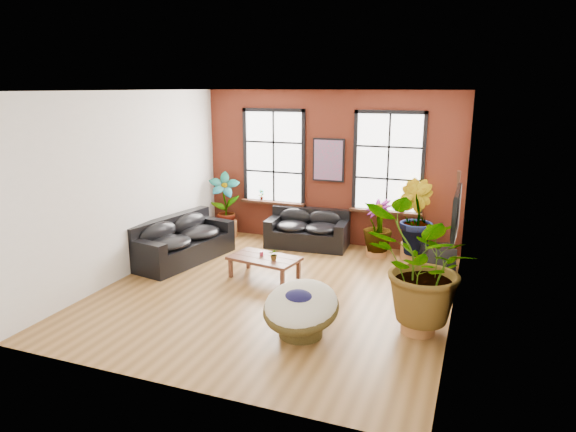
# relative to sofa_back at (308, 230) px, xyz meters

# --- Properties ---
(room) EXTENTS (6.04, 6.54, 3.54)m
(room) POSITION_rel_sofa_back_xyz_m (0.33, -2.62, 1.37)
(room) COLOR brown
(room) RESTS_ON ground
(sofa_back) EXTENTS (1.89, 1.02, 0.84)m
(sofa_back) POSITION_rel_sofa_back_xyz_m (0.00, 0.00, 0.00)
(sofa_back) COLOR black
(sofa_back) RESTS_ON ground
(sofa_left) EXTENTS (1.38, 2.44, 0.91)m
(sofa_left) POSITION_rel_sofa_back_xyz_m (-2.18, -1.89, 0.03)
(sofa_left) COLOR black
(sofa_left) RESTS_ON ground
(coffee_table) EXTENTS (1.41, 0.95, 0.50)m
(coffee_table) POSITION_rel_sofa_back_xyz_m (-0.12, -2.23, -0.01)
(coffee_table) COLOR #4E2A1C
(coffee_table) RESTS_ON ground
(papasan_chair) EXTENTS (1.22, 1.24, 0.84)m
(papasan_chair) POSITION_rel_sofa_back_xyz_m (1.30, -4.19, 0.05)
(papasan_chair) COLOR #453A18
(papasan_chair) RESTS_ON ground
(poster) EXTENTS (0.74, 0.06, 0.98)m
(poster) POSITION_rel_sofa_back_xyz_m (0.33, 0.42, 1.57)
(poster) COLOR black
(poster) RESTS_ON room
(tv_wall_unit) EXTENTS (0.13, 1.86, 1.20)m
(tv_wall_unit) POSITION_rel_sofa_back_xyz_m (3.27, -2.17, 1.16)
(tv_wall_unit) COLOR black
(tv_wall_unit) RESTS_ON room
(media_box) EXTENTS (0.73, 0.68, 0.48)m
(media_box) POSITION_rel_sofa_back_xyz_m (2.93, -0.56, -0.14)
(media_box) COLOR black
(media_box) RESTS_ON ground
(pot_back_left) EXTENTS (0.54, 0.54, 0.39)m
(pot_back_left) POSITION_rel_sofa_back_xyz_m (-2.12, 0.04, -0.18)
(pot_back_left) COLOR #AA6B37
(pot_back_left) RESTS_ON ground
(pot_back_right) EXTENTS (0.57, 0.57, 0.35)m
(pot_back_right) POSITION_rel_sofa_back_xyz_m (2.36, -0.08, -0.20)
(pot_back_right) COLOR #AA6B37
(pot_back_right) RESTS_ON ground
(pot_right_wall) EXTENTS (0.58, 0.58, 0.37)m
(pot_right_wall) POSITION_rel_sofa_back_xyz_m (2.91, -3.47, -0.19)
(pot_right_wall) COLOR #AA6B37
(pot_right_wall) RESTS_ON ground
(pot_mid) EXTENTS (0.56, 0.56, 0.32)m
(pot_mid) POSITION_rel_sofa_back_xyz_m (1.62, -0.18, -0.22)
(pot_mid) COLOR #AA6B37
(pot_mid) RESTS_ON ground
(floor_plant_back_left) EXTENTS (0.89, 0.78, 1.42)m
(floor_plant_back_left) POSITION_rel_sofa_back_xyz_m (-2.16, 0.06, 0.48)
(floor_plant_back_left) COLOR #173D10
(floor_plant_back_left) RESTS_ON ground
(floor_plant_back_right) EXTENTS (1.08, 1.09, 1.55)m
(floor_plant_back_right) POSITION_rel_sofa_back_xyz_m (2.37, -0.11, 0.54)
(floor_plant_back_right) COLOR #173D10
(floor_plant_back_right) RESTS_ON ground
(floor_plant_right_wall) EXTENTS (2.10, 2.10, 1.77)m
(floor_plant_right_wall) POSITION_rel_sofa_back_xyz_m (2.91, -3.50, 0.66)
(floor_plant_right_wall) COLOR #173D10
(floor_plant_right_wall) RESTS_ON ground
(floor_plant_mid) EXTENTS (0.87, 0.87, 1.11)m
(floor_plant_mid) POSITION_rel_sofa_back_xyz_m (1.63, -0.20, 0.32)
(floor_plant_mid) COLOR #173D10
(floor_plant_mid) RESTS_ON ground
(table_plant) EXTENTS (0.23, 0.21, 0.22)m
(table_plant) POSITION_rel_sofa_back_xyz_m (0.12, -2.32, 0.15)
(table_plant) COLOR #173D10
(table_plant) RESTS_ON coffee_table
(sill_plant_left) EXTENTS (0.17, 0.17, 0.27)m
(sill_plant_left) POSITION_rel_sofa_back_xyz_m (-1.32, 0.36, 0.66)
(sill_plant_left) COLOR #173D10
(sill_plant_left) RESTS_ON room
(sill_plant_right) EXTENTS (0.19, 0.19, 0.27)m
(sill_plant_right) POSITION_rel_sofa_back_xyz_m (2.03, 0.36, 0.66)
(sill_plant_right) COLOR #173D10
(sill_plant_right) RESTS_ON room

